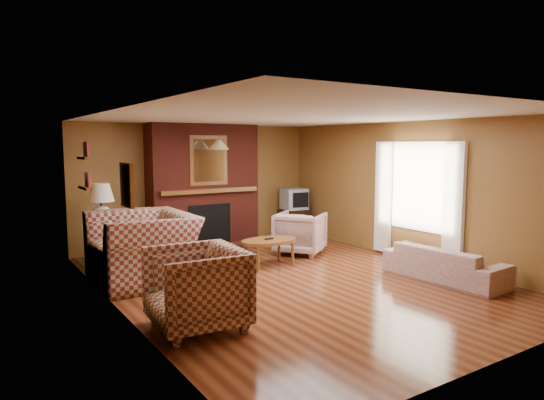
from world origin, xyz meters
TOP-DOWN VIEW (x-y plane):
  - floor at (0.00, 0.00)m, footprint 6.50×6.50m
  - ceiling at (0.00, 0.00)m, footprint 6.50×6.50m
  - wall_back at (0.00, 3.25)m, footprint 6.50×0.00m
  - wall_front at (0.00, -3.25)m, footprint 6.50×0.00m
  - wall_left at (-2.50, 0.00)m, footprint 0.00×6.50m
  - wall_right at (2.50, 0.00)m, footprint 0.00×6.50m
  - fireplace at (0.00, 2.98)m, footprint 2.20×0.82m
  - window_right at (2.45, -0.20)m, footprint 0.10×1.85m
  - bookshelf at (-2.44, 1.90)m, footprint 0.09×0.55m
  - botanical_print at (-2.47, -0.30)m, footprint 0.05×0.40m
  - pendant_light at (0.00, 2.30)m, footprint 0.36×0.36m
  - plaid_loveseat at (-1.85, 1.16)m, footprint 1.38×1.57m
  - plaid_armchair at (-1.95, -0.97)m, footprint 1.06×1.03m
  - floral_sofa at (1.90, -1.24)m, footprint 0.81×1.81m
  - floral_armchair at (1.17, 1.37)m, footprint 1.17×1.16m
  - coffee_table at (0.20, 0.91)m, footprint 1.00×0.62m
  - side_table at (-2.10, 2.45)m, footprint 0.52×0.52m
  - table_lamp at (-2.10, 2.45)m, footprint 0.43×0.43m
  - tv_stand at (2.05, 2.80)m, footprint 0.58×0.54m
  - crt_tv at (2.05, 2.79)m, footprint 0.54×0.54m

SIDE VIEW (x-z plane):
  - floor at x=0.00m, z-range 0.00..0.00m
  - floral_sofa at x=1.90m, z-range 0.00..0.52m
  - tv_stand at x=2.05m, z-range 0.00..0.61m
  - side_table at x=-2.10m, z-range 0.00..0.66m
  - floral_armchair at x=1.17m, z-range 0.00..0.77m
  - coffee_table at x=0.20m, z-range 0.16..0.63m
  - plaid_armchair at x=-1.95m, z-range 0.00..0.90m
  - plaid_loveseat at x=-1.85m, z-range 0.00..1.01m
  - crt_tv at x=2.05m, z-range 0.61..1.05m
  - table_lamp at x=-2.10m, z-range 0.70..1.41m
  - window_right at x=2.45m, z-range 0.13..2.13m
  - fireplace at x=0.00m, z-range -0.02..2.38m
  - wall_back at x=0.00m, z-range -2.05..4.45m
  - wall_front at x=0.00m, z-range -2.05..4.45m
  - wall_left at x=-2.50m, z-range -2.05..4.45m
  - wall_right at x=2.50m, z-range -2.05..4.45m
  - botanical_print at x=-2.47m, z-range 1.30..1.80m
  - bookshelf at x=-2.44m, z-range 1.31..2.02m
  - pendant_light at x=0.00m, z-range 1.76..2.24m
  - ceiling at x=0.00m, z-range 2.40..2.40m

